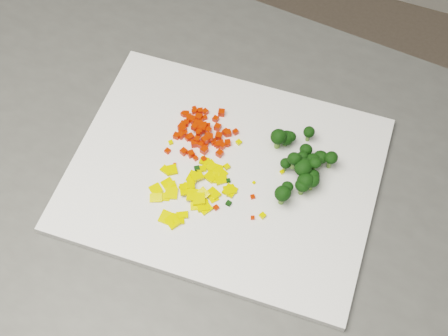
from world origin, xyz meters
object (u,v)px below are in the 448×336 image
(cutting_board, at_px, (224,174))
(pepper_pile, at_px, (190,190))
(carrot_pile, at_px, (204,129))
(counter_block, at_px, (199,282))
(broccoli_pile, at_px, (300,162))

(cutting_board, relative_size, pepper_pile, 3.88)
(carrot_pile, distance_m, pepper_pile, 0.10)
(counter_block, xyz_separation_m, cutting_board, (0.05, 0.01, 0.46))
(carrot_pile, bearing_deg, counter_block, -91.01)
(pepper_pile, bearing_deg, carrot_pile, 100.96)
(carrot_pile, distance_m, broccoli_pile, 0.15)
(pepper_pile, distance_m, broccoli_pile, 0.16)
(broccoli_pile, bearing_deg, carrot_pile, 175.48)
(carrot_pile, xyz_separation_m, pepper_pile, (0.02, -0.10, -0.01))
(carrot_pile, height_order, broccoli_pile, broccoli_pile)
(counter_block, distance_m, pepper_pile, 0.47)
(cutting_board, xyz_separation_m, carrot_pile, (-0.05, 0.05, 0.02))
(cutting_board, height_order, pepper_pile, pepper_pile)
(counter_block, relative_size, carrot_pile, 10.57)
(counter_block, distance_m, cutting_board, 0.46)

